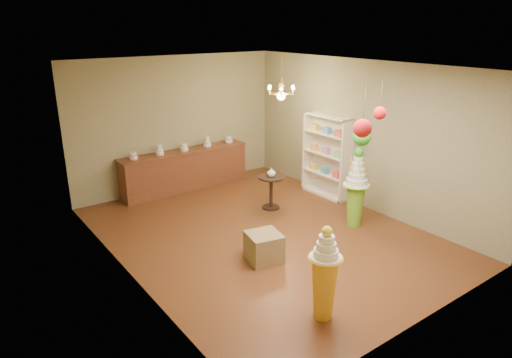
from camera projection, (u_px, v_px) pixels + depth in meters
floor at (263, 234)px, 8.35m from camera, size 6.50×6.50×0.00m
ceiling at (264, 66)px, 7.37m from camera, size 6.50×6.50×0.00m
wall_back at (177, 123)px, 10.33m from camera, size 5.00×0.04×3.00m
wall_front at (430, 217)px, 5.38m from camera, size 5.00×0.04×3.00m
wall_left at (124, 184)px, 6.46m from camera, size 0.04×6.50×3.00m
wall_right at (362, 135)px, 9.26m from camera, size 0.04×6.50×3.00m
pedestal_green at (356, 195)px, 8.51m from camera, size 0.55×0.55×1.53m
pedestal_orange at (324, 280)px, 5.84m from camera, size 0.46×0.46×1.31m
burlap_riser at (264, 247)px, 7.36m from camera, size 0.61×0.61×0.47m
sideboard at (185, 169)px, 10.45m from camera, size 3.04×0.54×1.16m
shelving_unit at (327, 156)px, 9.97m from camera, size 0.33×1.20×1.80m
round_table at (271, 188)px, 9.37m from camera, size 0.67×0.67×0.70m
vase at (271, 172)px, 9.26m from camera, size 0.19×0.19×0.18m
pom_red_left at (362, 128)px, 5.77m from camera, size 0.24×0.24×0.71m
pom_green_mid at (362, 137)px, 6.90m from camera, size 0.27×0.27×1.11m
pom_red_right at (380, 113)px, 6.13m from camera, size 0.18×0.18×0.57m
chandelier at (281, 93)px, 9.28m from camera, size 0.73×0.73×0.85m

